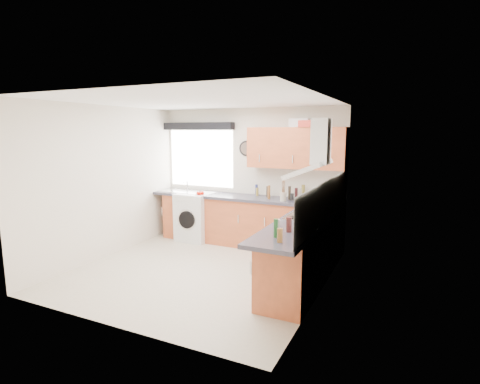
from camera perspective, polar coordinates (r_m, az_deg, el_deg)
The scene contains 39 objects.
ground_plane at distance 5.79m, azimuth -5.96°, elevation -11.88°, with size 3.60×3.60×0.00m, color beige.
ceiling at distance 5.42m, azimuth -6.41°, elevation 13.61°, with size 3.60×3.60×0.02m, color white.
wall_back at distance 7.05m, azimuth 1.45°, elevation 2.46°, with size 3.60×0.02×2.50m, color silver.
wall_front at distance 4.07m, azimuth -19.50°, elevation -3.10°, with size 3.60×0.02×2.50m, color silver.
wall_left at distance 6.58m, azimuth -19.70°, elevation 1.44°, with size 0.02×3.60×2.50m, color silver.
wall_right at distance 4.79m, azimuth 12.53°, elevation -0.97°, with size 0.02×3.60×2.50m, color silver.
window at distance 7.50m, azimuth -5.96°, elevation 5.12°, with size 1.40×0.02×1.10m, color silver.
window_blind at distance 7.40m, azimuth -6.41°, elevation 9.94°, with size 1.50×0.18×0.14m, color black.
splashback at distance 5.10m, azimuth 13.15°, elevation -1.20°, with size 0.01×3.00×0.54m, color white.
base_cab_back at distance 6.98m, azimuth -0.29°, elevation -4.45°, with size 3.00×0.58×0.86m, color #A54A28.
base_cab_corner at distance 6.46m, azimuth 12.64°, elevation -5.79°, with size 0.60×0.60×0.86m, color #A54A28.
base_cab_right at distance 5.20m, azimuth 9.43°, elevation -9.39°, with size 0.58×2.10×0.86m, color #A54A28.
worktop_back at distance 6.83m, azimuth 0.43°, elevation -0.84°, with size 3.60×0.62×0.05m, color #2E2C36.
worktop_right at distance 4.94m, azimuth 8.98°, elevation -4.89°, with size 0.62×2.42×0.05m, color #2E2C36.
sink at distance 7.47m, azimuth -8.87°, elevation 0.42°, with size 0.84×0.46×0.10m, color silver, non-canonical shape.
oven at distance 5.35m, azimuth 9.77°, elevation -8.95°, with size 0.56×0.58×0.85m, color black.
hob_plate at distance 5.21m, azimuth 9.92°, elevation -3.80°, with size 0.52×0.52×0.01m, color silver.
extractor_hood at distance 5.07m, azimuth 11.28°, elevation 5.54°, with size 0.52×0.78×0.66m, color silver, non-canonical shape.
upper_cabinets at distance 6.51m, azimuth 8.56°, elevation 6.66°, with size 1.70×0.35×0.70m, color #A54A28.
washing_machine at distance 7.28m, azimuth -6.80°, elevation -3.72°, with size 0.62×0.60×0.91m, color silver.
wall_clock at distance 6.99m, azimuth 0.94°, elevation 6.65°, with size 0.29×0.29×0.04m, color black.
casserole at distance 6.59m, azimuth 9.31°, elevation 10.35°, with size 0.35×0.25×0.15m, color silver.
storage_box at distance 6.35m, azimuth 10.15°, elevation 10.21°, with size 0.24×0.20×0.11m, color #B22E20.
utensil_pot at distance 6.38m, azimuth 6.61°, elevation -0.73°, with size 0.11×0.11×0.15m, color gray.
kitchen_roll at distance 5.58m, azimuth 12.33°, elevation -1.89°, with size 0.11×0.11×0.23m, color silver.
tomato_cluster at distance 7.01m, azimuth -6.07°, elevation -0.18°, with size 0.13×0.13×0.06m, color red, non-canonical shape.
jar_0 at distance 6.74m, azimuth 4.23°, elevation 0.06°, with size 0.05×0.05×0.20m, color #372B1E.
jar_1 at distance 6.54m, azimuth 4.44°, elevation -0.04°, with size 0.05×0.05×0.24m, color brown.
jar_2 at distance 6.61m, azimuth 9.60°, elevation 0.00°, with size 0.06×0.06×0.25m, color olive.
jar_3 at distance 6.87m, azimuth 2.60°, elevation 0.05°, with size 0.06×0.06×0.15m, color olive.
jar_4 at distance 6.53m, azimuth 7.54°, elevation -0.14°, with size 0.05×0.05×0.23m, color #30251B.
jar_5 at distance 6.64m, azimuth 8.55°, elevation -0.20°, with size 0.05×0.05×0.19m, color #391415.
jar_6 at distance 6.88m, azimuth 2.53°, elevation 0.29°, with size 0.05×0.05×0.21m, color navy.
jar_7 at distance 6.48m, azimuth 7.92°, elevation -0.74°, with size 0.06×0.06×0.12m, color black.
jar_8 at distance 6.61m, azimuth 9.31°, elevation -0.28°, with size 0.04×0.04×0.18m, color gray.
bottle_0 at distance 4.20m, azimuth 5.47°, elevation -5.50°, with size 0.05×0.05×0.21m, color #1B4D1F.
bottle_1 at distance 4.41m, azimuth 5.69°, elevation -5.16°, with size 0.07×0.07×0.16m, color #9E9287.
bottle_2 at distance 4.44m, azimuth 7.46°, elevation -4.94°, with size 0.07×0.07×0.18m, color #461A19.
bottle_3 at distance 4.03m, azimuth 6.10°, elevation -6.59°, with size 0.06×0.06×0.15m, color brown.
Camera 1 is at (2.82, -4.61, 2.08)m, focal length 28.00 mm.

